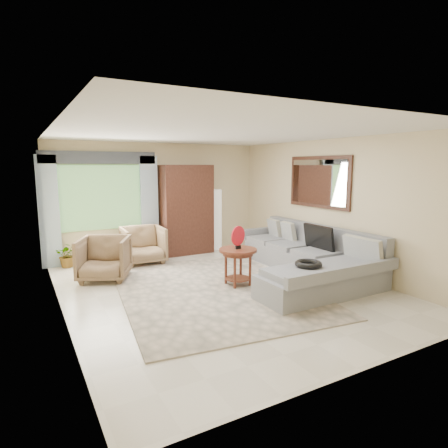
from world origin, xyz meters
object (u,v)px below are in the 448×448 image
armoire (186,210)px  floor_lamp (215,219)px  coffee_table (238,266)px  potted_plant (68,255)px  armchair_left (104,258)px  tv_screen (319,237)px  armchair_right (143,245)px  sectional_sofa (308,262)px

armoire → floor_lamp: size_ratio=1.40×
coffee_table → potted_plant: bearing=131.4°
coffee_table → armchair_left: 2.46m
coffee_table → potted_plant: size_ratio=1.27×
armchair_left → armoire: bearing=55.1°
tv_screen → armoire: bearing=117.6°
armoire → coffee_table: bearing=-94.7°
armchair_left → floor_lamp: floor_lamp is taller
coffee_table → armoire: armoire is taller
armchair_right → floor_lamp: 2.09m
armoire → armchair_right: bearing=-160.8°
armchair_left → potted_plant: size_ratio=1.70×
armchair_right → armoire: size_ratio=0.42×
armchair_left → armoire: 2.59m
armchair_right → potted_plant: bearing=166.2°
sectional_sofa → armchair_left: sectional_sofa is taller
tv_screen → potted_plant: 5.09m
floor_lamp → potted_plant: bearing=-179.4°
sectional_sofa → armchair_left: 3.80m
armchair_right → potted_plant: 1.53m
tv_screen → coffee_table: tv_screen is taller
sectional_sofa → armchair_left: size_ratio=3.93×
armchair_right → armoire: bearing=22.2°
potted_plant → floor_lamp: bearing=0.6°
sectional_sofa → potted_plant: bearing=143.1°
floor_lamp → coffee_table: bearing=-110.2°
armchair_left → tv_screen: bearing=1.6°
armoire → floor_lamp: bearing=4.3°
tv_screen → armchair_right: (-2.70, 2.45, -0.32)m
potted_plant → armoire: armoire is taller
armchair_right → armchair_left: bearing=-136.9°
potted_plant → floor_lamp: floor_lamp is taller
tv_screen → coffee_table: (-1.73, 0.14, -0.37)m
potted_plant → coffee_table: bearing=-48.6°
potted_plant → floor_lamp: 3.50m
floor_lamp → armchair_right: bearing=-166.6°
coffee_table → armchair_left: size_ratio=0.75×
sectional_sofa → coffee_table: sectional_sofa is taller
armchair_right → armoire: (1.20, 0.42, 0.65)m
potted_plant → tv_screen: bearing=-34.8°
armchair_right → potted_plant: armchair_right is taller
sectional_sofa → armchair_right: sectional_sofa is taller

